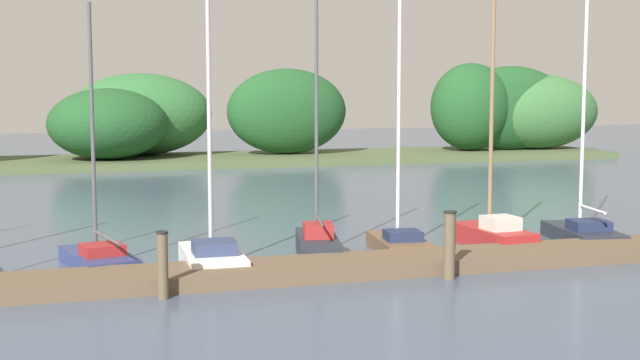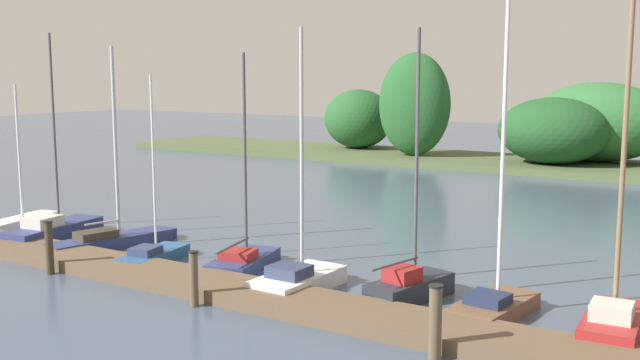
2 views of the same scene
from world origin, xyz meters
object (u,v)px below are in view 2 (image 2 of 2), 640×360
(sailboat_2, at_px, (114,236))
(sailboat_5, at_px, (299,277))
(sailboat_7, at_px, (495,300))
(sailboat_3, at_px, (154,254))
(sailboat_4, at_px, (245,258))
(sailboat_0, at_px, (21,221))
(mooring_piling_3, at_px, (435,322))
(sailboat_8, at_px, (613,317))
(sailboat_1, at_px, (55,228))
(sailboat_6, at_px, (412,283))
(mooring_piling_2, at_px, (194,279))
(mooring_piling_1, at_px, (49,248))

(sailboat_2, bearing_deg, sailboat_5, -81.98)
(sailboat_7, bearing_deg, sailboat_3, 101.12)
(sailboat_5, bearing_deg, sailboat_4, 71.10)
(sailboat_2, bearing_deg, sailboat_7, -76.33)
(sailboat_3, relative_size, sailboat_5, 0.82)
(sailboat_0, distance_m, mooring_piling_3, 18.50)
(mooring_piling_3, bearing_deg, sailboat_3, 166.04)
(sailboat_3, height_order, sailboat_8, sailboat_8)
(sailboat_3, bearing_deg, sailboat_1, 73.76)
(sailboat_5, distance_m, sailboat_7, 5.18)
(sailboat_3, bearing_deg, sailboat_4, -82.23)
(sailboat_0, relative_size, sailboat_6, 0.78)
(mooring_piling_2, bearing_deg, sailboat_4, 108.53)
(sailboat_0, height_order, sailboat_6, sailboat_6)
(mooring_piling_2, height_order, mooring_piling_3, mooring_piling_3)
(sailboat_5, bearing_deg, sailboat_1, 88.51)
(sailboat_8, bearing_deg, sailboat_7, 83.94)
(sailboat_7, height_order, mooring_piling_1, sailboat_7)
(sailboat_0, relative_size, mooring_piling_1, 3.44)
(sailboat_7, bearing_deg, sailboat_4, 95.72)
(sailboat_0, xyz_separation_m, sailboat_6, (16.02, -0.09, 0.14))
(sailboat_2, bearing_deg, sailboat_0, 101.72)
(sailboat_7, xyz_separation_m, sailboat_8, (2.69, -0.10, 0.08))
(sailboat_6, height_order, mooring_piling_3, sailboat_6)
(sailboat_2, distance_m, sailboat_3, 2.68)
(sailboat_6, relative_size, mooring_piling_3, 4.40)
(sailboat_0, xyz_separation_m, mooring_piling_3, (18.15, -3.51, 0.49))
(mooring_piling_1, height_order, mooring_piling_3, same)
(sailboat_1, xyz_separation_m, sailboat_6, (13.54, 0.31, 0.05))
(sailboat_4, relative_size, sailboat_8, 0.87)
(sailboat_4, relative_size, mooring_piling_3, 4.07)
(sailboat_4, distance_m, sailboat_5, 2.79)
(mooring_piling_2, bearing_deg, sailboat_8, 19.30)
(sailboat_5, bearing_deg, sailboat_3, 91.06)
(mooring_piling_1, bearing_deg, mooring_piling_3, -0.12)
(sailboat_5, xyz_separation_m, sailboat_8, (7.81, 0.69, 0.09))
(mooring_piling_2, bearing_deg, sailboat_6, 38.38)
(sailboat_0, bearing_deg, mooring_piling_1, -130.61)
(sailboat_0, bearing_deg, sailboat_2, -103.13)
(mooring_piling_3, bearing_deg, sailboat_6, 121.95)
(sailboat_1, xyz_separation_m, sailboat_4, (8.05, 0.41, -0.05))
(mooring_piling_1, relative_size, mooring_piling_2, 1.11)
(sailboat_6, relative_size, sailboat_8, 0.94)
(sailboat_4, xyz_separation_m, sailboat_8, (10.42, -0.28, 0.13))
(sailboat_1, relative_size, sailboat_7, 0.95)
(sailboat_7, bearing_deg, sailboat_8, -85.05)
(sailboat_1, xyz_separation_m, sailboat_7, (15.79, 0.23, 0.00))
(sailboat_0, xyz_separation_m, sailboat_8, (20.95, -0.27, 0.17))
(sailboat_4, bearing_deg, mooring_piling_3, -128.22)
(sailboat_1, distance_m, mooring_piling_2, 9.75)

